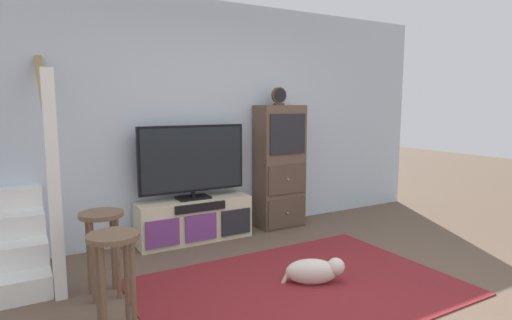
# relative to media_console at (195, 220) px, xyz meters

# --- Properties ---
(ground_plane) EXTENTS (20.00, 20.00, 0.00)m
(ground_plane) POSITION_rel_media_console_xyz_m (0.30, -2.19, -0.24)
(ground_plane) COLOR brown
(back_wall) EXTENTS (6.40, 0.12, 2.70)m
(back_wall) POSITION_rel_media_console_xyz_m (0.30, 0.27, 1.11)
(back_wall) COLOR silver
(back_wall) RESTS_ON ground_plane
(area_rug) EXTENTS (2.60, 1.80, 0.01)m
(area_rug) POSITION_rel_media_console_xyz_m (0.30, -1.59, -0.23)
(area_rug) COLOR maroon
(area_rug) RESTS_ON ground_plane
(media_console) EXTENTS (1.28, 0.38, 0.48)m
(media_console) POSITION_rel_media_console_xyz_m (0.00, 0.00, 0.00)
(media_console) COLOR beige
(media_console) RESTS_ON ground_plane
(television) EXTENTS (1.22, 0.22, 0.82)m
(television) POSITION_rel_media_console_xyz_m (0.00, 0.02, 0.68)
(television) COLOR black
(television) RESTS_ON media_console
(side_cabinet) EXTENTS (0.58, 0.38, 1.52)m
(side_cabinet) POSITION_rel_media_console_xyz_m (1.14, 0.01, 0.52)
(side_cabinet) COLOR brown
(side_cabinet) RESTS_ON ground_plane
(desk_clock) EXTENTS (0.19, 0.08, 0.21)m
(desk_clock) POSITION_rel_media_console_xyz_m (1.11, -0.00, 1.38)
(desk_clock) COLOR #4C3823
(desk_clock) RESTS_ON side_cabinet
(bar_stool_near) EXTENTS (0.34, 0.34, 0.70)m
(bar_stool_near) POSITION_rel_media_console_xyz_m (-1.17, -1.56, 0.28)
(bar_stool_near) COLOR brown
(bar_stool_near) RESTS_ON ground_plane
(bar_stool_far) EXTENTS (0.34, 0.34, 0.69)m
(bar_stool_far) POSITION_rel_media_console_xyz_m (-1.14, -0.92, 0.28)
(bar_stool_far) COLOR brown
(bar_stool_far) RESTS_ON ground_plane
(dog) EXTENTS (0.50, 0.39, 0.23)m
(dog) POSITION_rel_media_console_xyz_m (0.46, -1.59, -0.12)
(dog) COLOR beige
(dog) RESTS_ON ground_plane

